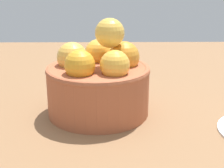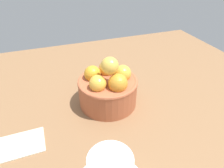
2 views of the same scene
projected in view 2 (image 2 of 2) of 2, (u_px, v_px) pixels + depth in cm
name	position (u px, v px, depth cm)	size (l,w,h in cm)	color
ground_plane	(108.00, 107.00, 57.18)	(113.29, 91.19, 3.28)	brown
terracotta_bowl	(108.00, 87.00, 53.31)	(15.84, 15.84, 14.83)	#AD5938
folded_napkin	(15.00, 146.00, 43.39)	(12.53, 7.27, 0.60)	beige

